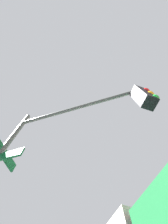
% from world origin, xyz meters
% --- Properties ---
extents(traffic_signal_near, '(2.37, 3.18, 5.04)m').
position_xyz_m(traffic_signal_near, '(-5.90, -5.70, 3.55)').
color(traffic_signal_near, '#474C47').
rests_on(traffic_signal_near, ground_plane).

